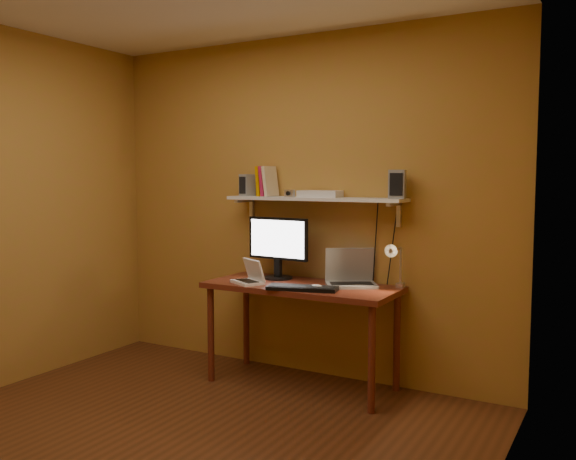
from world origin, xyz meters
The scene contains 14 objects.
room centered at (0.00, 0.00, 1.30)m, with size 3.44×3.24×2.64m.
desk centered at (0.18, 1.28, 0.66)m, with size 1.40×0.60×0.75m.
wall_shelf centered at (0.18, 1.47, 1.36)m, with size 1.40×0.25×0.21m.
monitor centered at (-0.09, 1.41, 1.01)m, with size 0.52×0.23×0.47m.
laptop centered at (0.50, 1.42, 0.82)m, with size 0.43×0.40×0.26m.
netbook centered at (-0.16, 1.13, 0.80)m, with size 0.29×0.26×0.18m.
keyboard centered at (0.29, 1.09, 0.76)m, with size 0.48×0.16×0.03m, color black.
mouse centered at (0.37, 1.15, 0.77)m, with size 0.10×0.06×0.04m, color white.
desk_lamp centered at (0.84, 1.41, 0.96)m, with size 0.09×0.23×0.38m.
speaker_left centered at (-0.41, 1.48, 1.46)m, with size 0.09×0.09×0.17m, color gray.
speaker_right centered at (0.82, 1.48, 1.47)m, with size 0.11×0.11×0.20m, color gray.
books centered at (-0.24, 1.49, 1.49)m, with size 0.13×0.16×0.23m.
shelf_camera centered at (0.00, 1.42, 1.40)m, with size 0.10×0.06×0.05m.
router centered at (0.23, 1.48, 1.40)m, with size 0.30×0.20×0.05m, color white.
Camera 1 is at (2.24, -2.56, 1.53)m, focal length 38.00 mm.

